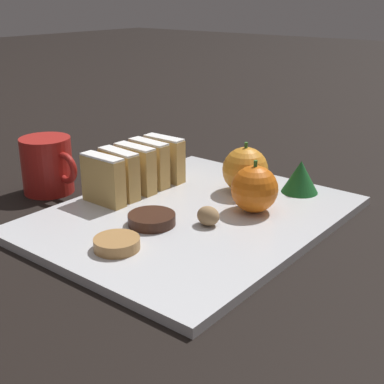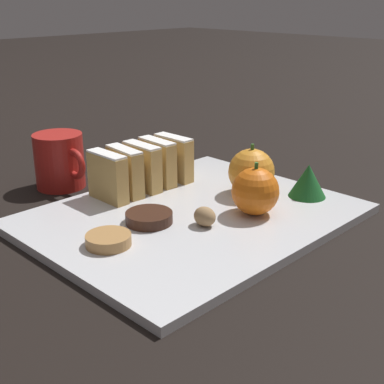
{
  "view_description": "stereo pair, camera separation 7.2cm",
  "coord_description": "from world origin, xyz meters",
  "views": [
    {
      "loc": [
        0.42,
        -0.53,
        0.29
      ],
      "look_at": [
        0.0,
        0.0,
        0.04
      ],
      "focal_mm": 50.0,
      "sensor_mm": 36.0,
      "label": 1
    },
    {
      "loc": [
        0.47,
        -0.48,
        0.29
      ],
      "look_at": [
        0.0,
        0.0,
        0.04
      ],
      "focal_mm": 50.0,
      "sensor_mm": 36.0,
      "label": 2
    }
  ],
  "objects": [
    {
      "name": "stollen_slice_front",
      "position": [
        -0.12,
        -0.05,
        0.05
      ],
      "size": [
        0.07,
        0.02,
        0.07
      ],
      "color": "tan",
      "rests_on": "serving_platter"
    },
    {
      "name": "chocolate_cookie",
      "position": [
        -0.02,
        -0.06,
        0.02
      ],
      "size": [
        0.06,
        0.06,
        0.01
      ],
      "color": "#381E14",
      "rests_on": "serving_platter"
    },
    {
      "name": "gingerbread_cookie",
      "position": [
        0.0,
        -0.14,
        0.02
      ],
      "size": [
        0.05,
        0.05,
        0.01
      ],
      "color": "#B27F47",
      "rests_on": "serving_platter"
    },
    {
      "name": "orange_near",
      "position": [
        0.06,
        0.06,
        0.04
      ],
      "size": [
        0.06,
        0.06,
        0.07
      ],
      "color": "orange",
      "rests_on": "serving_platter"
    },
    {
      "name": "stollen_slice_second",
      "position": [
        -0.12,
        -0.02,
        0.05
      ],
      "size": [
        0.07,
        0.03,
        0.07
      ],
      "color": "tan",
      "rests_on": "serving_platter"
    },
    {
      "name": "coffee_mug",
      "position": [
        -0.24,
        -0.05,
        0.04
      ],
      "size": [
        0.11,
        0.08,
        0.09
      ],
      "color": "red",
      "rests_on": "ground_plane"
    },
    {
      "name": "orange_far",
      "position": [
        0.01,
        0.11,
        0.05
      ],
      "size": [
        0.07,
        0.07,
        0.08
      ],
      "color": "orange",
      "rests_on": "serving_platter"
    },
    {
      "name": "stollen_slice_third",
      "position": [
        -0.12,
        0.01,
        0.05
      ],
      "size": [
        0.07,
        0.02,
        0.07
      ],
      "color": "tan",
      "rests_on": "serving_platter"
    },
    {
      "name": "serving_platter",
      "position": [
        0.0,
        0.0,
        0.01
      ],
      "size": [
        0.34,
        0.42,
        0.01
      ],
      "color": "silver",
      "rests_on": "ground_plane"
    },
    {
      "name": "stollen_slice_fourth",
      "position": [
        -0.12,
        0.05,
        0.05
      ],
      "size": [
        0.07,
        0.02,
        0.07
      ],
      "color": "tan",
      "rests_on": "serving_platter"
    },
    {
      "name": "stollen_slice_fifth",
      "position": [
        -0.12,
        0.08,
        0.05
      ],
      "size": [
        0.07,
        0.02,
        0.07
      ],
      "color": "tan",
      "rests_on": "serving_platter"
    },
    {
      "name": "ground_plane",
      "position": [
        0.0,
        0.0,
        0.0
      ],
      "size": [
        6.0,
        6.0,
        0.0
      ],
      "primitive_type": "plane",
      "color": "black"
    },
    {
      "name": "walnut",
      "position": [
        0.04,
        -0.02,
        0.02
      ],
      "size": [
        0.03,
        0.03,
        0.03
      ],
      "color": "#9E7A51",
      "rests_on": "serving_platter"
    },
    {
      "name": "evergreen_sprig",
      "position": [
        0.08,
        0.16,
        0.04
      ],
      "size": [
        0.05,
        0.05,
        0.05
      ],
      "color": "#195623",
      "rests_on": "serving_platter"
    }
  ]
}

